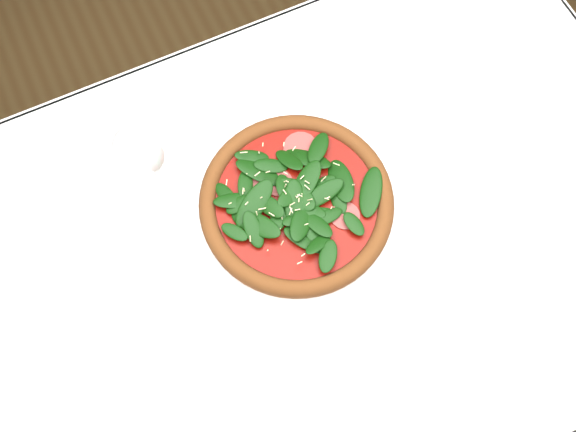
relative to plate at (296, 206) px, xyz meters
name	(u,v)px	position (x,y,z in m)	size (l,w,h in m)	color
ground	(301,333)	(-0.01, -0.06, -0.76)	(6.00, 6.00, 0.00)	brown
dining_table	(308,262)	(-0.01, -0.06, -0.11)	(1.21, 0.81, 0.75)	white
plate	(296,206)	(0.00, 0.00, 0.00)	(0.34, 0.34, 0.01)	white
pizza	(296,201)	(0.00, 0.00, 0.02)	(0.31, 0.31, 0.04)	brown
wine_glass	(139,154)	(-0.18, 0.12, 0.12)	(0.07, 0.07, 0.18)	white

